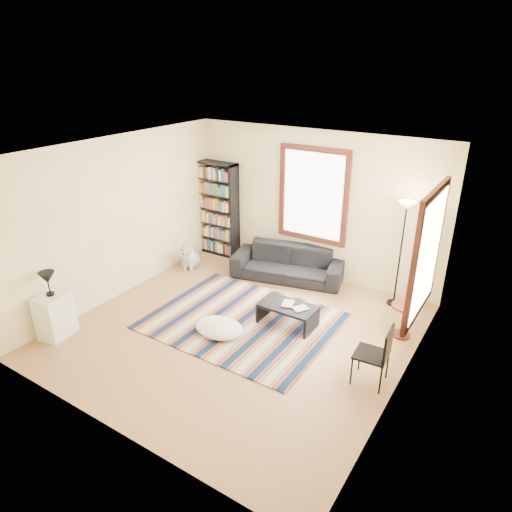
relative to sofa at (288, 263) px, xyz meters
The scene contains 21 objects.
floor 2.10m from the sofa, 82.85° to the right, with size 5.00×5.00×0.10m, color #A06A49.
ceiling 3.27m from the sofa, 82.85° to the right, with size 5.00×5.00×0.10m, color white.
wall_back 1.23m from the sofa, 62.78° to the left, with size 5.00×0.10×2.80m, color #FBEEA9.
wall_front 4.73m from the sofa, 86.80° to the right, with size 5.00×0.10×2.80m, color #FBEEA9.
wall_left 3.26m from the sofa, 138.20° to the right, with size 0.10×5.00×2.80m, color #FBEEA9.
wall_right 3.64m from the sofa, 36.14° to the right, with size 0.10×5.00×2.80m, color #FBEEA9.
window_back 1.38m from the sofa, 58.52° to the left, with size 1.20×0.06×1.60m, color white.
window_right 3.27m from the sofa, 24.62° to the right, with size 0.06×1.20×1.60m, color white.
rug 1.83m from the sofa, 85.19° to the right, with size 2.90×2.32×0.02m, color #0B1E39.
sofa is the anchor object (origin of this frame).
bookshelf 2.00m from the sofa, behind, with size 0.90×0.30×2.00m, color black.
coffee_table 1.71m from the sofa, 61.18° to the right, with size 0.90×0.50×0.36m, color black.
book_a 1.66m from the sofa, 64.21° to the right, with size 0.24×0.18×0.02m, color beige.
book_b 1.74m from the sofa, 56.05° to the right, with size 0.17×0.23×0.02m, color beige.
floor_cushion 2.29m from the sofa, 88.89° to the right, with size 0.80×0.60×0.20m, color silver.
floor_lamp 2.15m from the sofa, ahead, with size 0.30×0.30×1.86m, color black, non-canonical shape.
side_table 2.59m from the sofa, 18.31° to the right, with size 0.40×0.40×0.54m, color #431910.
folding_chair 3.22m from the sofa, 41.50° to the right, with size 0.42×0.40×0.86m, color black.
white_cabinet 4.19m from the sofa, 119.14° to the right, with size 0.38×0.50×0.70m, color white.
table_lamp 4.23m from the sofa, 119.14° to the right, with size 0.24×0.24×0.38m, color black, non-canonical shape.
dog 2.01m from the sofa, 160.86° to the right, with size 0.41×0.57×0.57m, color #AFAFAF, non-canonical shape.
Camera 1 is at (3.52, -5.01, 4.00)m, focal length 32.00 mm.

